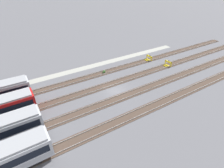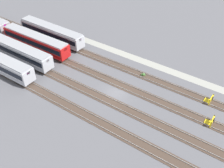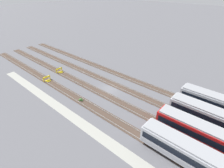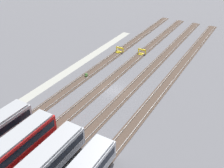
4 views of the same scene
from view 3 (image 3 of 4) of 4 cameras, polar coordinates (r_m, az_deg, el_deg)
ground_plane at (r=41.70m, az=-0.83°, el=-1.76°), size 400.00×400.00×0.00m
service_walkway at (r=35.44m, az=-14.05°, el=-9.48°), size 54.00×2.00×0.01m
rail_track_nearest at (r=37.44m, az=-8.55°, el=-6.28°), size 90.00×2.23×0.21m
rail_track_near_inner at (r=40.16m, az=-3.21°, el=-3.13°), size 90.00×2.24×0.21m
rail_track_middle at (r=43.28m, az=1.38°, el=-0.39°), size 90.00×2.24×0.21m
rail_track_far_inner at (r=46.73m, az=5.31°, el=1.96°), size 90.00×2.23×0.21m
subway_car_front_row_left_inner at (r=27.49m, az=28.06°, el=-21.67°), size 18.02×2.94×3.70m
subway_car_front_row_right_inner at (r=31.06m, az=30.67°, el=-15.44°), size 18.03×3.06×3.70m
subway_car_back_row_leftmost at (r=35.06m, az=32.66°, el=-10.43°), size 18.02×2.99×3.70m
bumper_stop_nearest_track at (r=48.07m, az=-20.40°, el=1.53°), size 1.35×2.00×1.22m
bumper_stop_near_inner_track at (r=51.63m, az=-16.73°, el=4.22°), size 1.37×2.01×1.22m
weed_clump at (r=38.32m, az=-10.14°, el=-5.11°), size 0.92×0.70×0.64m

